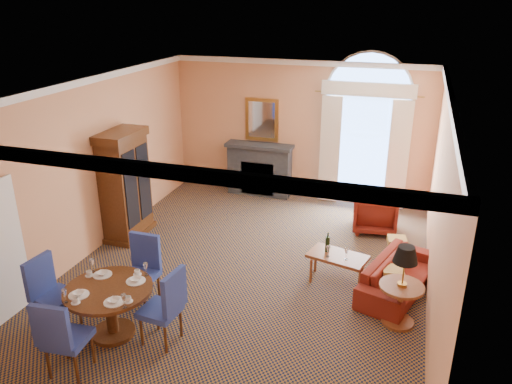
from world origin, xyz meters
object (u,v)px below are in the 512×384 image
(armoire, at_px, (125,187))
(armchair, at_px, (375,212))
(coffee_table, at_px, (337,257))
(side_table, at_px, (403,277))
(dining_table, at_px, (110,300))
(sofa, at_px, (399,275))

(armoire, relative_size, armchair, 2.46)
(coffee_table, bearing_deg, side_table, -26.42)
(dining_table, height_order, armchair, dining_table)
(sofa, bearing_deg, dining_table, 140.06)
(sofa, height_order, side_table, side_table)
(armoire, relative_size, sofa, 1.12)
(sofa, bearing_deg, armchair, 32.90)
(dining_table, distance_m, side_table, 4.14)
(side_table, bearing_deg, sofa, 93.15)
(sofa, xyz_separation_m, side_table, (0.05, -0.91, 0.50))
(armoire, height_order, sofa, armoire)
(coffee_table, bearing_deg, armchair, 92.93)
(sofa, height_order, coffee_table, coffee_table)
(coffee_table, height_order, side_table, side_table)
(armoire, height_order, dining_table, armoire)
(armoire, bearing_deg, armchair, 20.50)
(dining_table, xyz_separation_m, sofa, (3.79, 2.43, -0.29))
(armchair, bearing_deg, armoire, 13.55)
(armoire, distance_m, sofa, 5.34)
(armoire, bearing_deg, side_table, -14.26)
(armoire, relative_size, side_table, 1.73)
(armchair, relative_size, side_table, 0.70)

